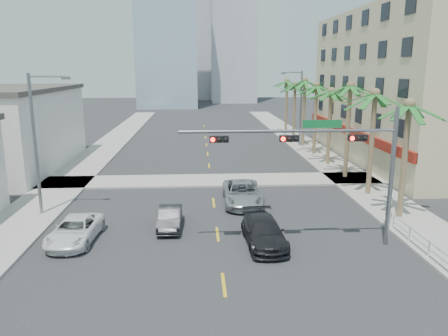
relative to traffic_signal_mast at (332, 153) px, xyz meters
name	(u,v)px	position (x,y,z in m)	size (l,w,h in m)	color
sidewalk_right	(359,184)	(6.22, 12.05, -4.99)	(4.00, 120.00, 0.15)	gray
sidewalk_left	(58,189)	(-17.78, 12.05, -4.99)	(4.00, 120.00, 0.15)	gray
sidewalk_cross	(211,180)	(-5.78, 14.05, -4.99)	(80.00, 4.00, 0.15)	gray
building_right	(425,86)	(16.21, 22.05, 2.43)	(15.25, 28.00, 15.00)	#C9B88E
tower_far_left	(166,4)	(-13.78, 87.05, 18.94)	(14.00, 14.00, 48.00)	#99B2C6
tower_far_center	(190,29)	(-8.78, 117.05, 15.94)	(16.00, 16.00, 42.00)	#ADADB2
traffic_signal_mast	(332,153)	(0.00, 0.00, 0.00)	(11.12, 0.54, 7.20)	slate
palm_tree_0	(410,106)	(5.82, 4.05, 2.02)	(4.80, 4.80, 7.80)	brown
palm_tree_1	(375,95)	(5.82, 9.25, 2.37)	(4.80, 4.80, 8.16)	brown
palm_tree_2	(351,87)	(5.82, 14.45, 2.72)	(4.80, 4.80, 8.52)	brown
palm_tree_3	(331,92)	(5.82, 19.65, 2.02)	(4.80, 4.80, 7.80)	brown
palm_tree_4	(317,86)	(5.82, 24.85, 2.37)	(4.80, 4.80, 8.16)	brown
palm_tree_5	(305,81)	(5.82, 30.05, 2.72)	(4.80, 4.80, 8.52)	brown
palm_tree_6	(295,86)	(5.82, 35.25, 2.02)	(4.80, 4.80, 7.80)	brown
palm_tree_7	(287,82)	(5.82, 40.45, 2.37)	(4.80, 4.80, 8.16)	brown
streetlight_left	(38,138)	(-16.78, 6.05, 0.00)	(2.55, 0.25, 9.00)	slate
streetlight_right	(299,105)	(5.21, 30.05, 0.00)	(2.55, 0.25, 9.00)	slate
guardrail	(429,247)	(4.52, -1.95, -4.39)	(0.08, 8.08, 1.00)	silver
car_parked_far	(75,230)	(-13.58, 1.40, -4.40)	(2.19, 4.75, 1.32)	white
car_lane_left	(170,218)	(-8.56, 3.23, -4.44)	(1.32, 3.79, 1.25)	black
car_lane_center	(242,193)	(-3.78, 7.69, -4.29)	(2.57, 5.58, 1.55)	#B4B4B9
car_lane_right	(264,232)	(-3.37, 0.43, -4.35)	(2.01, 4.94, 1.43)	black
pedestrian	(389,209)	(4.52, 2.82, -4.00)	(0.67, 0.44, 1.83)	white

